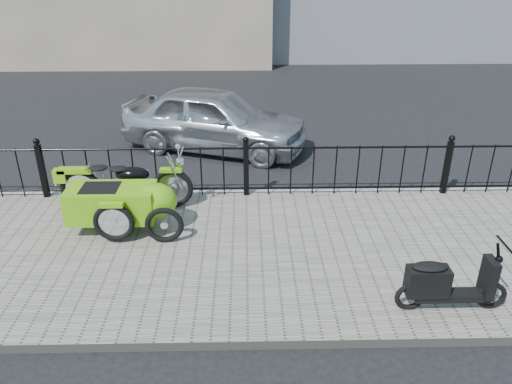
{
  "coord_description": "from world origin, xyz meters",
  "views": [
    {
      "loc": [
        -0.0,
        -6.63,
        4.01
      ],
      "look_at": [
        0.14,
        -0.1,
        0.84
      ],
      "focal_mm": 35.0,
      "sensor_mm": 36.0,
      "label": 1
    }
  ],
  "objects_px": {
    "spare_tire": "(164,225)",
    "sedan_car": "(215,119)",
    "motorcycle_sidecar": "(126,198)",
    "scooter": "(445,284)"
  },
  "relations": [
    {
      "from": "spare_tire",
      "to": "sedan_car",
      "type": "distance_m",
      "value": 4.2
    },
    {
      "from": "sedan_car",
      "to": "spare_tire",
      "type": "bearing_deg",
      "value": -167.92
    },
    {
      "from": "motorcycle_sidecar",
      "to": "scooter",
      "type": "height_order",
      "value": "motorcycle_sidecar"
    },
    {
      "from": "motorcycle_sidecar",
      "to": "sedan_car",
      "type": "bearing_deg",
      "value": 72.17
    },
    {
      "from": "motorcycle_sidecar",
      "to": "sedan_car",
      "type": "relative_size",
      "value": 0.56
    },
    {
      "from": "motorcycle_sidecar",
      "to": "sedan_car",
      "type": "distance_m",
      "value": 3.83
    },
    {
      "from": "spare_tire",
      "to": "motorcycle_sidecar",
      "type": "bearing_deg",
      "value": 141.44
    },
    {
      "from": "sedan_car",
      "to": "scooter",
      "type": "bearing_deg",
      "value": -133.14
    },
    {
      "from": "spare_tire",
      "to": "sedan_car",
      "type": "height_order",
      "value": "sedan_car"
    },
    {
      "from": "scooter",
      "to": "sedan_car",
      "type": "distance_m",
      "value": 6.5
    }
  ]
}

